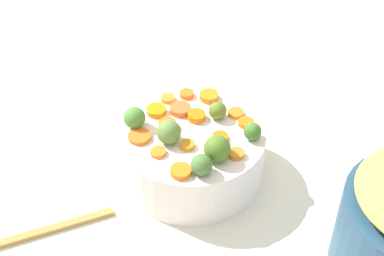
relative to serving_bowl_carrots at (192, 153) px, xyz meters
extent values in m
cube|color=silver|center=(0.03, 0.04, -0.06)|extent=(2.40, 2.40, 0.02)
cylinder|color=white|center=(0.00, 0.00, 0.00)|extent=(0.25, 0.25, 0.09)
cylinder|color=orange|center=(-0.02, -0.03, 0.05)|extent=(0.04, 0.04, 0.01)
cylinder|color=orange|center=(-0.04, -0.09, 0.05)|extent=(0.03, 0.03, 0.01)
cylinder|color=orange|center=(-0.09, 0.02, 0.05)|extent=(0.03, 0.03, 0.01)
cylinder|color=orange|center=(0.00, -0.10, 0.05)|extent=(0.04, 0.04, 0.01)
cylinder|color=orange|center=(-0.09, -0.01, 0.05)|extent=(0.03, 0.03, 0.01)
cylinder|color=orange|center=(0.02, 0.03, 0.05)|extent=(0.03, 0.03, 0.01)
cylinder|color=orange|center=(0.06, 0.08, 0.05)|extent=(0.04, 0.04, 0.01)
cylinder|color=orange|center=(-0.03, 0.03, 0.05)|extent=(0.03, 0.03, 0.01)
cylinder|color=orange|center=(-0.04, 0.08, 0.05)|extent=(0.04, 0.04, 0.01)
cylinder|color=orange|center=(-0.01, -0.06, 0.05)|extent=(0.05, 0.05, 0.01)
cylinder|color=orange|center=(0.07, 0.02, 0.05)|extent=(0.03, 0.03, 0.01)
cylinder|color=orange|center=(0.03, -0.03, 0.05)|extent=(0.03, 0.03, 0.01)
cylinder|color=orange|center=(0.08, -0.03, 0.05)|extent=(0.05, 0.05, 0.01)
cylinder|color=orange|center=(0.03, -0.07, 0.05)|extent=(0.04, 0.04, 0.01)
cylinder|color=orange|center=(-0.07, -0.07, 0.05)|extent=(0.04, 0.04, 0.01)
sphere|color=#42742D|center=(-0.08, 0.06, 0.06)|extent=(0.03, 0.03, 0.03)
sphere|color=#4D7624|center=(-0.01, 0.07, 0.07)|extent=(0.04, 0.04, 0.04)
sphere|color=#48763A|center=(0.03, 0.09, 0.06)|extent=(0.03, 0.03, 0.03)
sphere|color=olive|center=(-0.06, -0.01, 0.06)|extent=(0.03, 0.03, 0.03)
sphere|color=#4B8936|center=(0.08, -0.06, 0.07)|extent=(0.04, 0.04, 0.04)
sphere|color=#5E863E|center=(0.04, 0.00, 0.07)|extent=(0.04, 0.04, 0.04)
cube|color=#B48843|center=(0.28, 0.01, -0.04)|extent=(0.25, 0.04, 0.01)
camera|label=1|loc=(0.33, 0.63, 0.67)|focal=53.17mm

